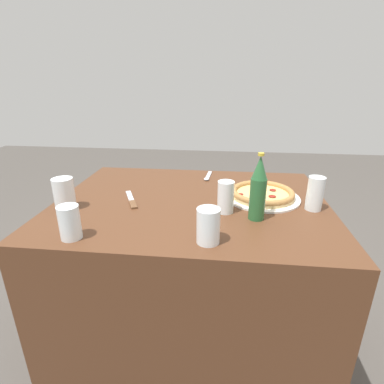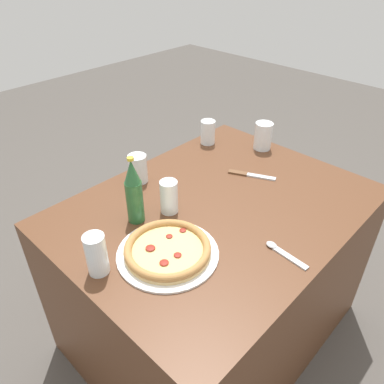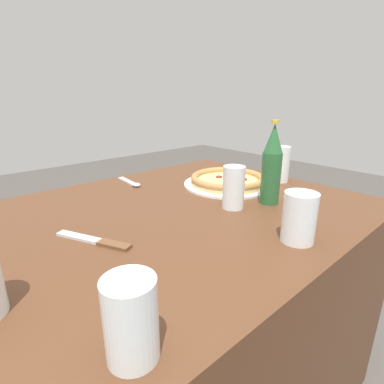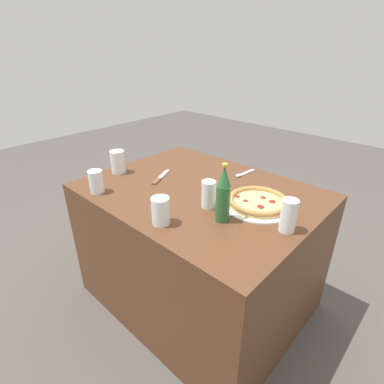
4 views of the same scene
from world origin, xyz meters
name	(u,v)px [view 1 (image 1 of 4)]	position (x,y,z in m)	size (l,w,h in m)	color
ground_plane	(191,329)	(0.00, 0.00, 0.00)	(8.00, 8.00, 0.00)	#4C4742
table	(191,270)	(0.00, 0.00, 0.36)	(1.16, 0.89, 0.73)	#56331E
pizza_veggie	(262,194)	(-0.31, -0.06, 0.75)	(0.32, 0.32, 0.04)	white
glass_mango_juice	(226,198)	(-0.15, 0.10, 0.78)	(0.06, 0.06, 0.13)	white
glass_iced_tea	(64,195)	(0.49, 0.14, 0.78)	(0.08, 0.08, 0.13)	white
glass_cola	(70,224)	(0.36, 0.37, 0.78)	(0.07, 0.07, 0.11)	white
glass_red_wine	(208,228)	(-0.09, 0.34, 0.78)	(0.08, 0.08, 0.12)	white
glass_orange_juice	(315,194)	(-0.50, 0.04, 0.79)	(0.06, 0.06, 0.14)	white
beer_bottle	(258,189)	(-0.26, 0.15, 0.85)	(0.06, 0.06, 0.25)	#286033
knife	(131,200)	(0.25, 0.04, 0.73)	(0.11, 0.19, 0.01)	brown
spoon	(208,177)	(-0.05, -0.31, 0.73)	(0.04, 0.16, 0.01)	silver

